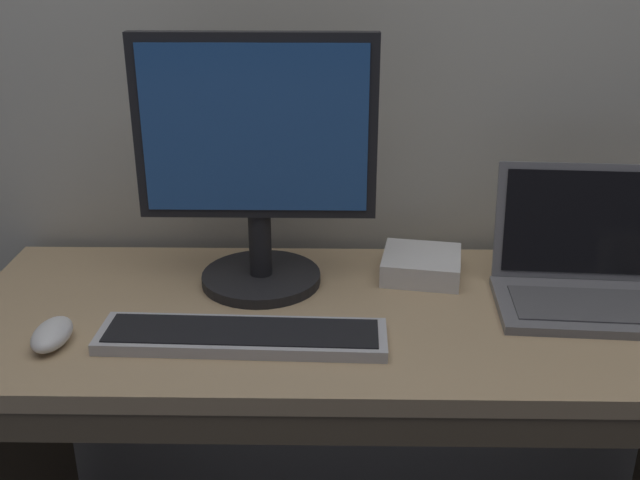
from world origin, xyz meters
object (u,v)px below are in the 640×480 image
at_px(external_monitor, 257,164).
at_px(computer_mouse, 52,334).
at_px(laptop_space_gray, 588,276).
at_px(wired_keyboard, 242,336).
at_px(external_drive_box, 421,265).

bearing_deg(external_monitor, computer_mouse, -144.63).
relative_size(laptop_space_gray, external_monitor, 0.73).
height_order(wired_keyboard, computer_mouse, computer_mouse).
bearing_deg(computer_mouse, laptop_space_gray, 11.58).
bearing_deg(laptop_space_gray, external_drive_box, 160.30).
bearing_deg(external_drive_box, wired_keyboard, -140.82).
relative_size(laptop_space_gray, external_drive_box, 2.30).
bearing_deg(external_monitor, laptop_space_gray, -5.22).
relative_size(external_monitor, wired_keyboard, 0.99).
height_order(laptop_space_gray, computer_mouse, laptop_space_gray).
xyz_separation_m(external_monitor, external_drive_box, (0.33, 0.05, -0.23)).
bearing_deg(laptop_space_gray, computer_mouse, -169.40).
relative_size(laptop_space_gray, computer_mouse, 3.27).
xyz_separation_m(wired_keyboard, computer_mouse, (-0.32, -0.01, 0.01)).
bearing_deg(external_drive_box, laptop_space_gray, -19.70).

